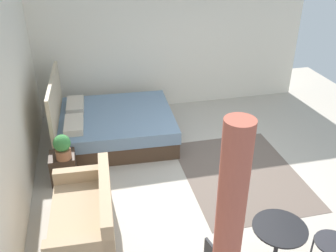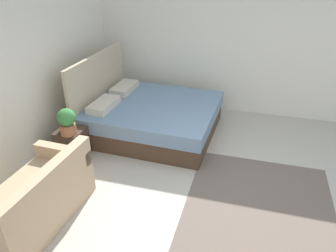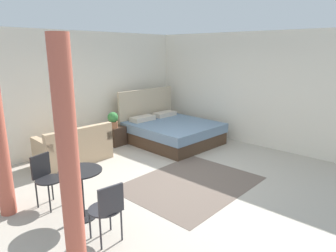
% 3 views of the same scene
% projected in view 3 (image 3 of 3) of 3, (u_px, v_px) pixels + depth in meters
% --- Properties ---
extents(ground_plane, '(8.92, 8.95, 0.02)m').
position_uv_depth(ground_plane, '(174.00, 176.00, 5.86)').
color(ground_plane, '#B2A899').
extents(wall_back, '(8.92, 0.12, 2.83)m').
position_uv_depth(wall_back, '(85.00, 90.00, 7.45)').
color(wall_back, silver).
rests_on(wall_back, ground).
extents(wall_right, '(0.12, 5.95, 2.83)m').
position_uv_depth(wall_right, '(251.00, 89.00, 7.61)').
color(wall_right, silver).
rests_on(wall_right, ground).
extents(area_rug, '(2.38, 1.85, 0.01)m').
position_uv_depth(area_rug, '(191.00, 183.00, 5.52)').
color(area_rug, '#66564C').
rests_on(area_rug, ground).
extents(bed, '(2.00, 2.23, 1.33)m').
position_uv_depth(bed, '(171.00, 131.00, 7.91)').
color(bed, '#473323').
rests_on(bed, ground).
extents(couch, '(1.54, 0.86, 0.82)m').
position_uv_depth(couch, '(75.00, 149.00, 6.52)').
color(couch, tan).
rests_on(couch, ground).
extents(nightstand, '(0.40, 0.40, 0.48)m').
position_uv_depth(nightstand, '(116.00, 136.00, 7.71)').
color(nightstand, '#38281E').
rests_on(nightstand, ground).
extents(potted_plant, '(0.27, 0.27, 0.40)m').
position_uv_depth(potted_plant, '(113.00, 120.00, 7.50)').
color(potted_plant, '#935B3D').
rests_on(potted_plant, nightstand).
extents(balcony_table, '(0.61, 0.61, 0.75)m').
position_uv_depth(balcony_table, '(81.00, 185.00, 4.28)').
color(balcony_table, black).
rests_on(balcony_table, ground).
extents(cafe_chair_near_window, '(0.50, 0.50, 0.83)m').
position_uv_depth(cafe_chair_near_window, '(46.00, 175.00, 4.65)').
color(cafe_chair_near_window, black).
rests_on(cafe_chair_near_window, ground).
extents(cafe_chair_near_couch, '(0.47, 0.47, 0.82)m').
position_uv_depth(cafe_chair_near_couch, '(108.00, 207.00, 3.72)').
color(cafe_chair_near_couch, '#2D2D33').
rests_on(cafe_chair_near_couch, ground).
extents(curtain_left, '(0.21, 0.21, 2.56)m').
position_uv_depth(curtain_left, '(69.00, 168.00, 2.93)').
color(curtain_left, '#C15B47').
rests_on(curtain_left, ground).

